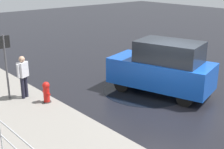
# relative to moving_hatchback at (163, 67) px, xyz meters

# --- Properties ---
(ground_plane) EXTENTS (60.00, 60.00, 0.00)m
(ground_plane) POSITION_rel_moving_hatchback_xyz_m (-1.14, 0.88, -1.03)
(ground_plane) COLOR black
(moving_hatchback) EXTENTS (4.21, 2.69, 2.06)m
(moving_hatchback) POSITION_rel_moving_hatchback_xyz_m (0.00, 0.00, 0.00)
(moving_hatchback) COLOR blue
(moving_hatchback) RESTS_ON ground
(fire_hydrant) EXTENTS (0.42, 0.31, 0.80)m
(fire_hydrant) POSITION_rel_moving_hatchback_xyz_m (2.05, 3.87, -0.63)
(fire_hydrant) COLOR red
(fire_hydrant) RESTS_ON ground
(pedestrian) EXTENTS (0.36, 0.53, 1.62)m
(pedestrian) POSITION_rel_moving_hatchback_xyz_m (2.97, 4.26, -0.07)
(pedestrian) COLOR silver
(pedestrian) RESTS_ON ground
(sign_post) EXTENTS (0.07, 0.44, 2.40)m
(sign_post) POSITION_rel_moving_hatchback_xyz_m (3.26, 4.73, 0.55)
(sign_post) COLOR #4C4C51
(sign_post) RESTS_ON ground
(puddle_patch) EXTENTS (3.38, 3.38, 0.01)m
(puddle_patch) POSITION_rel_moving_hatchback_xyz_m (0.57, 0.29, -1.02)
(puddle_patch) COLOR black
(puddle_patch) RESTS_ON ground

